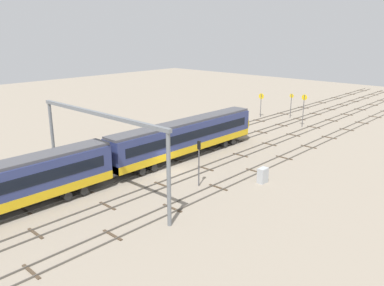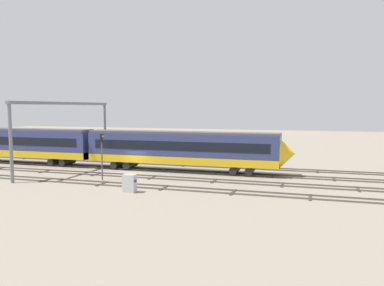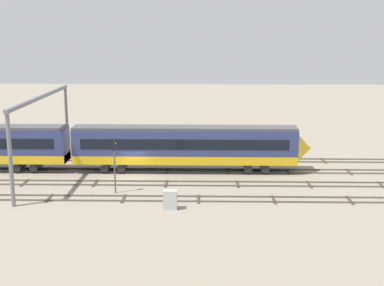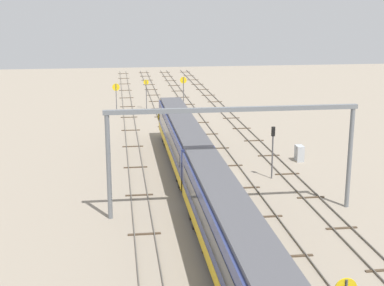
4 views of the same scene
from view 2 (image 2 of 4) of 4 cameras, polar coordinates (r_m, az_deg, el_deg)
ground_plane at (r=47.37m, az=-8.71°, el=-4.36°), size 187.44×187.44×0.00m
track_near_foreground at (r=41.00m, az=-13.19°, el=-5.85°), size 171.44×2.40×0.16m
track_second_near at (r=45.20m, az=-10.06°, el=-4.75°), size 171.44×2.40×0.16m
track_with_train at (r=49.53m, az=-7.48°, el=-3.84°), size 171.44×2.40×0.16m
track_second_far at (r=53.95m, az=-5.33°, el=-3.06°), size 171.44×2.40×0.16m
overhead_gantry at (r=51.60m, az=-18.15°, el=3.53°), size 0.40×19.87×8.58m
signal_light_trackside_departure at (r=42.63m, az=-13.21°, el=-1.07°), size 0.31×0.32×5.05m
relay_cabinet at (r=36.50m, az=-9.24°, el=-5.92°), size 1.20×0.75×1.68m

